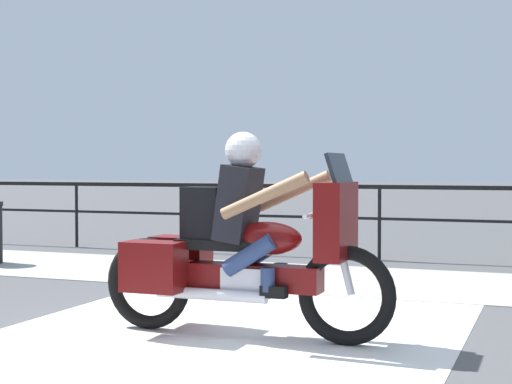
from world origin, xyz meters
TOP-DOWN VIEW (x-y plane):
  - ground_plane at (0.00, 0.00)m, footprint 120.00×120.00m
  - sidewalk_band at (0.00, 3.40)m, footprint 44.00×2.40m
  - crosswalk_band at (-0.10, -0.20)m, footprint 3.64×6.00m
  - fence_railing at (0.00, 5.50)m, footprint 36.00×0.05m
  - motorcycle at (0.03, 0.10)m, footprint 2.44×0.76m

SIDE VIEW (x-z plane):
  - ground_plane at x=0.00m, z-range 0.00..0.00m
  - crosswalk_band at x=-0.10m, z-range 0.00..0.01m
  - sidewalk_band at x=0.00m, z-range 0.00..0.01m
  - motorcycle at x=0.03m, z-range -0.10..1.51m
  - fence_railing at x=0.00m, z-range 0.31..1.39m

